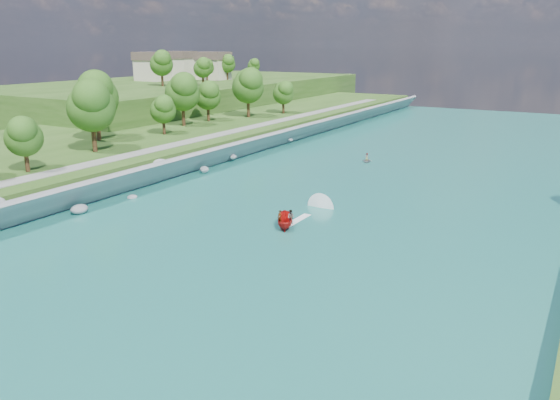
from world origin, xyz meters
The scene contains 11 objects.
ground centered at (0.00, 0.00, 0.00)m, with size 260.00×260.00×0.00m, color #2D5119.
river_water centered at (0.00, 20.00, 0.05)m, with size 55.00×240.00×0.10m, color #1A6556.
berm_west centered at (-50.00, 20.00, 1.75)m, with size 45.00×240.00×3.50m, color #2D5119.
ridge_west centered at (-82.50, 95.00, 4.50)m, with size 60.00×120.00×9.00m, color #2D5119.
riprap_bank centered at (-25.86, 18.52, 1.80)m, with size 4.89×236.00×4.11m.
riverside_path centered at (-32.50, 20.00, 3.55)m, with size 3.00×200.00×0.10m, color gray.
ridge_houses centered at (-88.67, 100.00, 13.31)m, with size 29.50×29.50×8.40m.
trees_west centered at (-41.97, 11.42, 9.36)m, with size 18.13×146.25×13.94m.
trees_ridge centered at (-71.50, 88.22, 13.59)m, with size 15.01×50.57×10.73m.
motorboat centered at (-0.62, 13.53, 0.80)m, with size 3.60×19.01×2.01m.
raft centered at (-5.86, 49.45, 0.44)m, with size 2.51×3.00×1.55m.
Camera 1 is at (27.74, -37.40, 19.53)m, focal length 35.00 mm.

